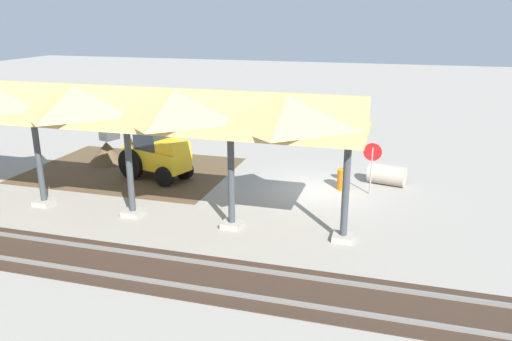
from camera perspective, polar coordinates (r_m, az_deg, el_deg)
name	(u,v)px	position (r m, az deg, el deg)	size (l,w,h in m)	color
ground_plane	(318,191)	(21.81, 7.07, -2.29)	(120.00, 120.00, 0.00)	gray
dirt_work_zone	(132,170)	(25.22, -14.02, 0.06)	(9.62, 7.00, 0.01)	brown
platform_canopy	(76,104)	(19.57, -19.85, 7.18)	(21.05, 3.20, 4.90)	#9E998E
rail_tracks	(269,287)	(14.33, 1.53, -13.14)	(60.00, 2.58, 0.15)	slate
stop_sign	(372,158)	(21.31, 13.14, 1.43)	(0.76, 0.06, 2.23)	gray
backhoe	(154,151)	(23.47, -11.58, 2.16)	(5.14, 2.68, 2.82)	yellow
dirt_mound	(108,163)	(26.78, -16.57, 0.85)	(3.79, 3.79, 2.22)	brown
concrete_pipe	(387,175)	(23.06, 14.73, -0.45)	(1.76, 1.24, 0.91)	#9E9384
traffic_barrel	(344,179)	(22.00, 9.98, -1.01)	(0.56, 0.56, 0.90)	orange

